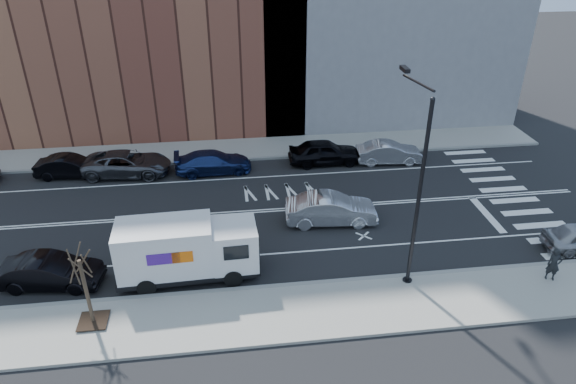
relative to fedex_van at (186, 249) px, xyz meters
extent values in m
plane|color=black|center=(3.15, 5.60, -1.56)|extent=(120.00, 120.00, 0.00)
cube|color=gray|center=(3.15, -3.20, -1.49)|extent=(44.00, 3.60, 0.15)
cube|color=gray|center=(3.15, 14.40, -1.49)|extent=(44.00, 3.60, 0.15)
cube|color=gray|center=(3.15, -1.40, -1.48)|extent=(44.00, 0.25, 0.17)
cube|color=gray|center=(3.15, 12.60, -1.48)|extent=(44.00, 0.25, 0.17)
cylinder|color=black|center=(10.15, -1.80, 2.94)|extent=(0.18, 0.18, 9.00)
cylinder|color=black|center=(10.15, -1.80, -1.46)|extent=(0.44, 0.44, 0.20)
sphere|color=black|center=(10.15, -1.80, 7.39)|extent=(0.20, 0.20, 0.20)
cylinder|color=black|center=(10.15, -0.10, 7.54)|extent=(0.11, 3.49, 0.48)
cube|color=black|center=(10.15, 1.60, 7.64)|extent=(0.25, 0.80, 0.18)
cube|color=#FFF2CC|center=(10.15, 1.60, 7.54)|extent=(0.18, 0.55, 0.03)
cube|color=black|center=(-3.85, -2.80, -1.33)|extent=(1.20, 1.20, 0.04)
cylinder|color=#382B1E|center=(-3.85, -2.80, 0.19)|extent=(0.16, 0.16, 3.20)
cylinder|color=#382B1E|center=(-3.60, -2.80, 1.59)|extent=(0.06, 0.80, 1.44)
cylinder|color=#382B1E|center=(-3.77, -2.56, 1.59)|extent=(0.81, 0.31, 1.19)
cylinder|color=#382B1E|center=(-4.05, -2.65, 1.59)|extent=(0.58, 0.76, 1.50)
cylinder|color=#382B1E|center=(-4.05, -2.95, 1.59)|extent=(0.47, 0.61, 1.37)
cylinder|color=#382B1E|center=(-3.77, -3.04, 1.59)|extent=(0.72, 0.29, 1.13)
cube|color=black|center=(-0.02, 0.00, -1.10)|extent=(6.44, 2.39, 0.31)
cube|color=silver|center=(2.24, 0.08, 0.03)|extent=(2.13, 2.28, 2.05)
cube|color=black|center=(3.29, 0.12, 0.34)|extent=(0.13, 1.90, 0.98)
cube|color=black|center=(2.28, -1.04, 0.34)|extent=(1.13, 0.08, 0.72)
cube|color=black|center=(2.20, 1.20, 0.34)|extent=(1.13, 0.08, 0.72)
cube|color=black|center=(3.25, 0.12, -1.00)|extent=(0.23, 2.06, 0.36)
cube|color=silver|center=(-0.94, -0.03, 0.23)|extent=(4.39, 2.41, 2.36)
cube|color=#47198C|center=(-0.90, -1.18, 0.39)|extent=(1.44, 0.07, 0.56)
cube|color=orange|center=(-0.08, -1.15, 0.39)|extent=(0.92, 0.05, 0.56)
cube|color=#47198C|center=(-0.98, 1.12, 0.39)|extent=(1.44, 0.07, 0.56)
cube|color=orange|center=(-0.16, 1.15, 0.39)|extent=(0.92, 0.05, 0.56)
cylinder|color=black|center=(2.07, -0.95, -1.13)|extent=(0.87, 0.32, 0.86)
cylinder|color=black|center=(2.00, 1.10, -1.13)|extent=(0.87, 0.32, 0.86)
cylinder|color=black|center=(-1.83, -1.09, -1.13)|extent=(0.87, 0.32, 0.86)
cylinder|color=black|center=(-1.90, 0.96, -1.13)|extent=(0.87, 0.32, 0.86)
imported|color=black|center=(-8.05, 11.60, -0.85)|extent=(4.45, 1.84, 1.43)
imported|color=#484A50|center=(-4.43, 11.45, -0.78)|extent=(5.82, 3.08, 1.56)
imported|color=navy|center=(1.18, 11.06, -0.84)|extent=(5.11, 2.31, 1.45)
imported|color=black|center=(8.75, 11.48, -0.73)|extent=(4.93, 2.00, 1.68)
imported|color=#B6B6BB|center=(13.17, 11.03, -0.83)|extent=(4.57, 1.86, 1.47)
imported|color=silver|center=(7.66, 3.92, -0.73)|extent=(5.16, 2.14, 1.66)
imported|color=black|center=(-6.25, 0.14, -0.80)|extent=(4.78, 2.17, 1.52)
imported|color=black|center=(16.82, -2.54, -0.58)|extent=(0.71, 0.59, 1.66)
camera|label=1|loc=(2.19, -19.95, 13.79)|focal=32.00mm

